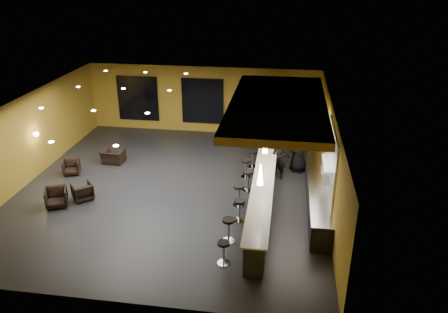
# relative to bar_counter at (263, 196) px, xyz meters

# --- Properties ---
(floor) EXTENTS (12.00, 13.00, 0.10)m
(floor) POSITION_rel_bar_counter_xyz_m (-3.65, 1.00, -0.55)
(floor) COLOR black
(floor) RESTS_ON ground
(ceiling) EXTENTS (12.00, 13.00, 0.10)m
(ceiling) POSITION_rel_bar_counter_xyz_m (-3.65, 1.00, 3.05)
(ceiling) COLOR black
(wall_back) EXTENTS (12.00, 0.10, 3.50)m
(wall_back) POSITION_rel_bar_counter_xyz_m (-3.65, 7.55, 1.25)
(wall_back) COLOR #A68125
(wall_back) RESTS_ON floor
(wall_front) EXTENTS (12.00, 0.10, 3.50)m
(wall_front) POSITION_rel_bar_counter_xyz_m (-3.65, -5.55, 1.25)
(wall_front) COLOR #A68125
(wall_front) RESTS_ON floor
(wall_left) EXTENTS (0.10, 13.00, 3.50)m
(wall_left) POSITION_rel_bar_counter_xyz_m (-9.70, 1.00, 1.25)
(wall_left) COLOR #A68125
(wall_left) RESTS_ON floor
(wall_right) EXTENTS (0.10, 13.00, 3.50)m
(wall_right) POSITION_rel_bar_counter_xyz_m (2.40, 1.00, 1.25)
(wall_right) COLOR #A68125
(wall_right) RESTS_ON floor
(wood_soffit) EXTENTS (3.60, 8.00, 0.28)m
(wood_soffit) POSITION_rel_bar_counter_xyz_m (0.35, 2.00, 2.86)
(wood_soffit) COLOR #B88A35
(wood_soffit) RESTS_ON ceiling
(window_left) EXTENTS (2.20, 0.06, 2.40)m
(window_left) POSITION_rel_bar_counter_xyz_m (-7.15, 7.44, 1.20)
(window_left) COLOR black
(window_left) RESTS_ON wall_back
(window_center) EXTENTS (2.20, 0.06, 2.40)m
(window_center) POSITION_rel_bar_counter_xyz_m (-3.65, 7.44, 1.20)
(window_center) COLOR black
(window_center) RESTS_ON wall_back
(window_right) EXTENTS (2.20, 0.06, 2.40)m
(window_right) POSITION_rel_bar_counter_xyz_m (-0.65, 7.44, 1.20)
(window_right) COLOR black
(window_right) RESTS_ON wall_back
(tile_backsplash) EXTENTS (0.06, 3.20, 2.40)m
(tile_backsplash) POSITION_rel_bar_counter_xyz_m (2.31, 0.00, 1.50)
(tile_backsplash) COLOR white
(tile_backsplash) RESTS_ON wall_right
(bar_counter) EXTENTS (0.60, 8.00, 1.00)m
(bar_counter) POSITION_rel_bar_counter_xyz_m (0.00, 0.00, 0.00)
(bar_counter) COLOR black
(bar_counter) RESTS_ON floor
(bar_top) EXTENTS (0.78, 8.10, 0.05)m
(bar_top) POSITION_rel_bar_counter_xyz_m (0.00, 0.00, 0.52)
(bar_top) COLOR beige
(bar_top) RESTS_ON bar_counter
(prep_counter) EXTENTS (0.70, 6.00, 0.86)m
(prep_counter) POSITION_rel_bar_counter_xyz_m (2.00, 0.50, -0.07)
(prep_counter) COLOR black
(prep_counter) RESTS_ON floor
(prep_top) EXTENTS (0.72, 6.00, 0.03)m
(prep_top) POSITION_rel_bar_counter_xyz_m (2.00, 0.50, 0.39)
(prep_top) COLOR silver
(prep_top) RESTS_ON prep_counter
(wall_shelf_lower) EXTENTS (0.30, 1.50, 0.03)m
(wall_shelf_lower) POSITION_rel_bar_counter_xyz_m (2.17, -0.20, 1.10)
(wall_shelf_lower) COLOR silver
(wall_shelf_lower) RESTS_ON wall_right
(wall_shelf_upper) EXTENTS (0.30, 1.50, 0.03)m
(wall_shelf_upper) POSITION_rel_bar_counter_xyz_m (2.17, -0.20, 1.55)
(wall_shelf_upper) COLOR silver
(wall_shelf_upper) RESTS_ON wall_right
(column) EXTENTS (0.60, 0.60, 3.50)m
(column) POSITION_rel_bar_counter_xyz_m (0.00, 4.60, 1.25)
(column) COLOR #AA9326
(column) RESTS_ON floor
(wall_sconce) EXTENTS (0.22, 0.22, 0.22)m
(wall_sconce) POSITION_rel_bar_counter_xyz_m (-9.53, 1.50, 1.30)
(wall_sconce) COLOR #FFE5B2
(wall_sconce) RESTS_ON wall_left
(pendant_0) EXTENTS (0.20, 0.20, 0.70)m
(pendant_0) POSITION_rel_bar_counter_xyz_m (0.00, -2.00, 1.85)
(pendant_0) COLOR white
(pendant_0) RESTS_ON wood_soffit
(pendant_1) EXTENTS (0.20, 0.20, 0.70)m
(pendant_1) POSITION_rel_bar_counter_xyz_m (0.00, 0.50, 1.85)
(pendant_1) COLOR white
(pendant_1) RESTS_ON wood_soffit
(pendant_2) EXTENTS (0.20, 0.20, 0.70)m
(pendant_2) POSITION_rel_bar_counter_xyz_m (0.00, 3.00, 1.85)
(pendant_2) COLOR white
(pendant_2) RESTS_ON wood_soffit
(staff_a) EXTENTS (0.76, 0.62, 1.79)m
(staff_a) POSITION_rel_bar_counter_xyz_m (0.50, 2.55, 0.40)
(staff_a) COLOR black
(staff_a) RESTS_ON floor
(staff_b) EXTENTS (1.02, 0.91, 1.73)m
(staff_b) POSITION_rel_bar_counter_xyz_m (1.35, 3.56, 0.37)
(staff_b) COLOR black
(staff_b) RESTS_ON floor
(staff_c) EXTENTS (1.06, 0.86, 1.86)m
(staff_c) POSITION_rel_bar_counter_xyz_m (1.33, 3.33, 0.43)
(staff_c) COLOR black
(staff_c) RESTS_ON floor
(armchair_a) EXTENTS (1.01, 1.02, 0.71)m
(armchair_a) POSITION_rel_bar_counter_xyz_m (-7.57, -0.98, -0.15)
(armchair_a) COLOR black
(armchair_a) RESTS_ON floor
(armchair_b) EXTENTS (1.00, 1.00, 0.65)m
(armchair_b) POSITION_rel_bar_counter_xyz_m (-6.84, -0.37, -0.17)
(armchair_b) COLOR black
(armchair_b) RESTS_ON floor
(armchair_c) EXTENTS (0.86, 0.87, 0.63)m
(armchair_c) POSITION_rel_bar_counter_xyz_m (-8.27, 1.64, -0.19)
(armchair_c) COLOR black
(armchair_c) RESTS_ON floor
(armchair_d) EXTENTS (1.00, 0.88, 0.62)m
(armchair_d) POSITION_rel_bar_counter_xyz_m (-6.93, 2.99, -0.19)
(armchair_d) COLOR black
(armchair_d) RESTS_ON floor
(bar_stool_0) EXTENTS (0.39, 0.39, 0.77)m
(bar_stool_0) POSITION_rel_bar_counter_xyz_m (-0.93, -3.47, -0.01)
(bar_stool_0) COLOR silver
(bar_stool_0) RESTS_ON floor
(bar_stool_1) EXTENTS (0.43, 0.43, 0.85)m
(bar_stool_1) POSITION_rel_bar_counter_xyz_m (-0.94, -2.31, 0.04)
(bar_stool_1) COLOR silver
(bar_stool_1) RESTS_ON floor
(bar_stool_2) EXTENTS (0.41, 0.41, 0.82)m
(bar_stool_2) POSITION_rel_bar_counter_xyz_m (-0.74, -1.01, 0.02)
(bar_stool_2) COLOR silver
(bar_stool_2) RESTS_ON floor
(bar_stool_3) EXTENTS (0.43, 0.43, 0.84)m
(bar_stool_3) POSITION_rel_bar_counter_xyz_m (-0.88, 0.01, 0.04)
(bar_stool_3) COLOR silver
(bar_stool_3) RESTS_ON floor
(bar_stool_4) EXTENTS (0.43, 0.43, 0.86)m
(bar_stool_4) POSITION_rel_bar_counter_xyz_m (-0.66, 1.22, 0.05)
(bar_stool_4) COLOR silver
(bar_stool_4) RESTS_ON floor
(bar_stool_5) EXTENTS (0.41, 0.41, 0.80)m
(bar_stool_5) POSITION_rel_bar_counter_xyz_m (-0.86, 2.40, 0.01)
(bar_stool_5) COLOR silver
(bar_stool_5) RESTS_ON floor
(bar_stool_6) EXTENTS (0.39, 0.39, 0.77)m
(bar_stool_6) POSITION_rel_bar_counter_xyz_m (-0.66, 3.42, -0.01)
(bar_stool_6) COLOR silver
(bar_stool_6) RESTS_ON floor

